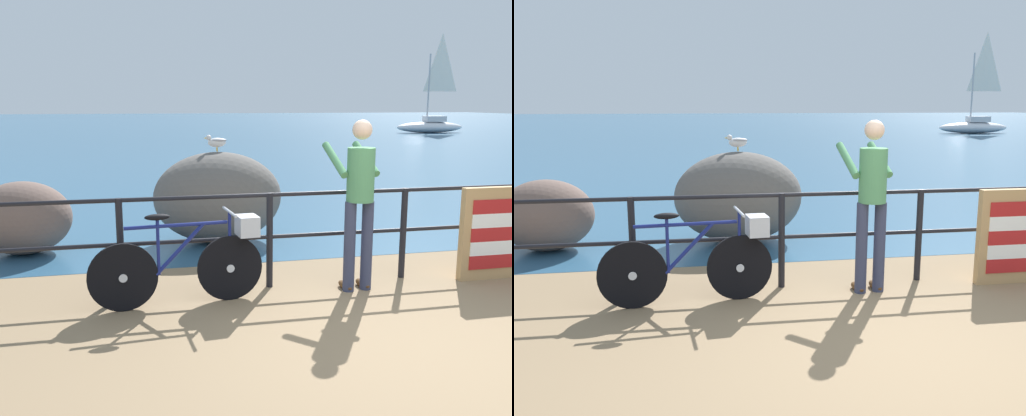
{
  "view_description": "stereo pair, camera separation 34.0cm",
  "coord_description": "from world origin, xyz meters",
  "views": [
    {
      "loc": [
        -2.13,
        -3.84,
        1.95
      ],
      "look_at": [
        -0.83,
        2.1,
        0.79
      ],
      "focal_mm": 38.94,
      "sensor_mm": 36.0,
      "label": 1
    },
    {
      "loc": [
        -1.8,
        -3.9,
        1.95
      ],
      "look_at": [
        -0.83,
        2.1,
        0.79
      ],
      "focal_mm": 38.94,
      "sensor_mm": 36.0,
      "label": 2
    }
  ],
  "objects": [
    {
      "name": "promenade_railing",
      "position": [
        0.0,
        1.7,
        0.64
      ],
      "size": [
        7.75,
        0.07,
        1.02
      ],
      "color": "black",
      "rests_on": "ground_plane"
    },
    {
      "name": "sea_surface",
      "position": [
        0.0,
        47.59,
        0.0
      ],
      "size": [
        120.0,
        90.0,
        0.01
      ],
      "primitive_type": "cube",
      "color": "#2D5675",
      "rests_on": "ground_plane"
    },
    {
      "name": "breakwater_boulder_main",
      "position": [
        -1.01,
        3.78,
        0.64
      ],
      "size": [
        1.8,
        1.29,
        1.27
      ],
      "color": "#605B56",
      "rests_on": "ground"
    },
    {
      "name": "ground_plane",
      "position": [
        0.0,
        20.0,
        -0.05
      ],
      "size": [
        120.0,
        120.0,
        0.1
      ],
      "primitive_type": "cube",
      "color": "#846B4C"
    },
    {
      "name": "bicycle",
      "position": [
        -1.62,
        1.36,
        0.46
      ],
      "size": [
        1.7,
        0.48,
        0.92
      ],
      "rotation": [
        0.0,
        0.0,
        0.09
      ],
      "color": "black",
      "rests_on": "ground_plane"
    },
    {
      "name": "seagull",
      "position": [
        -1.0,
        3.86,
        1.41
      ],
      "size": [
        0.34,
        0.15,
        0.23
      ],
      "rotation": [
        0.0,
        0.0,
        3.29
      ],
      "color": "gold",
      "rests_on": "breakwater_boulder_main"
    },
    {
      "name": "breakwater_boulder_left",
      "position": [
        -3.58,
        3.67,
        0.48
      ],
      "size": [
        1.24,
        1.0,
        0.95
      ],
      "color": "brown",
      "rests_on": "ground"
    },
    {
      "name": "sailboat",
      "position": [
        16.43,
        28.72,
        0.71
      ],
      "size": [
        4.46,
        1.54,
        6.16
      ],
      "rotation": [
        0.0,
        0.0,
        3.09
      ],
      "color": "white",
      "rests_on": "sea_surface"
    },
    {
      "name": "folded_deckchair_stack",
      "position": [
        1.75,
        1.45,
        0.52
      ],
      "size": [
        0.84,
        0.1,
        1.04
      ],
      "color": "tan",
      "rests_on": "ground_plane"
    },
    {
      "name": "person_at_railing",
      "position": [
        0.11,
        1.42,
        0.99
      ],
      "size": [
        0.48,
        0.65,
        1.78
      ],
      "rotation": [
        0.0,
        0.0,
        1.66
      ],
      "color": "#333851",
      "rests_on": "ground_plane"
    }
  ]
}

